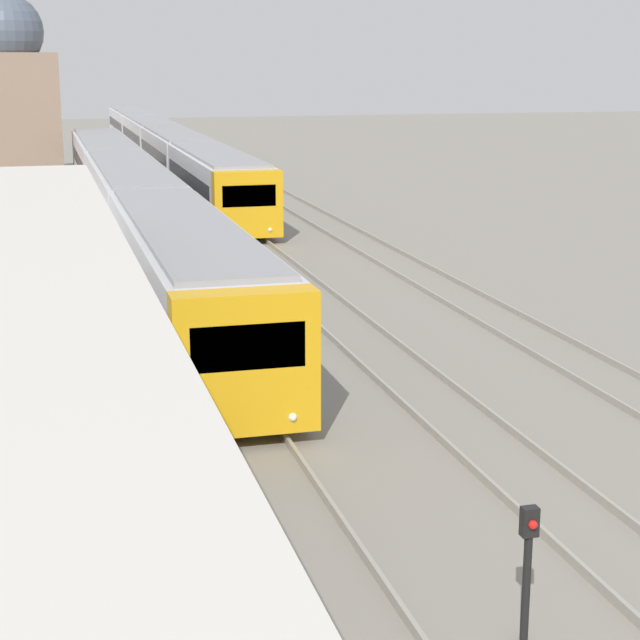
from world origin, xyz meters
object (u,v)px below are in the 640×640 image
at_px(person_on_platform, 114,412).
at_px(train_near, 132,201).
at_px(signal_post_near, 528,558).
at_px(train_far, 162,146).

xyz_separation_m(person_on_platform, train_near, (2.54, 25.54, -0.38)).
xyz_separation_m(train_near, signal_post_near, (1.95, -29.31, -0.58)).
bearing_deg(signal_post_near, train_near, 93.80).
xyz_separation_m(train_far, signal_post_near, (-2.21, -55.17, -0.53)).
relative_size(person_on_platform, train_near, 0.04).
xyz_separation_m(person_on_platform, train_far, (6.70, 51.41, -0.43)).
bearing_deg(train_far, train_near, -99.13).
bearing_deg(signal_post_near, train_far, 87.70).
distance_m(person_on_platform, signal_post_near, 5.93).
relative_size(person_on_platform, signal_post_near, 0.97).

